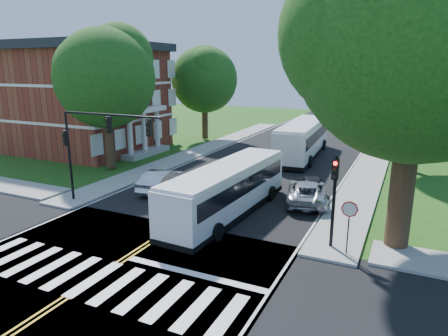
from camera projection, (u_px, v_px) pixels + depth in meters
The scene contains 24 objects.
ground at pixel (103, 274), 16.76m from camera, with size 140.00×140.00×0.00m, color #1E4D13.
road at pixel (256, 173), 32.53m from camera, with size 14.00×96.00×0.01m, color black.
cross_road at pixel (103, 273), 16.76m from camera, with size 60.00×12.00×0.01m, color black.
center_line at pixel (271, 163), 36.04m from camera, with size 0.36×70.00×0.01m, color gold.
edge_line_w at pixel (205, 156), 38.85m from camera, with size 0.12×70.00×0.01m, color silver.
edge_line_e at pixel (349, 171), 33.23m from camera, with size 0.12×70.00×0.01m, color silver.
crosswalk at pixel (94, 279), 16.31m from camera, with size 12.60×3.00×0.01m, color silver.
stop_bar at pixel (194, 274), 16.71m from camera, with size 6.60×0.40×0.01m, color silver.
sidewalk_nw at pixel (206, 148), 42.08m from camera, with size 2.60×40.00×0.15m, color gray.
sidewalk_ne at pixel (372, 164), 35.22m from camera, with size 2.60×40.00×0.15m, color gray.
tree_ne_big at pixel (419, 38), 16.85m from camera, with size 10.80×10.80×14.91m.
tree_west_near at pixel (105, 78), 31.93m from camera, with size 8.00×8.00×11.40m.
tree_west_far at pixel (204, 80), 45.88m from camera, with size 7.60×7.60×10.67m.
tree_east_mid at pixel (423, 74), 31.10m from camera, with size 8.40×8.40×11.93m.
tree_east_far at pixel (430, 81), 44.96m from camera, with size 7.20×7.20×10.34m.
brick_building at pixel (68, 96), 42.03m from camera, with size 20.00×13.00×10.80m.
signal_nw at pixel (96, 137), 23.73m from camera, with size 7.15×0.46×5.66m.
signal_ne at pixel (334, 190), 18.28m from camera, with size 0.30×0.46×4.40m.
stop_sign at pixel (349, 215), 17.77m from camera, with size 0.76×0.08×2.53m.
bus_lead at pixel (228, 189), 23.07m from camera, with size 3.24×11.53×2.95m.
bus_follow at pixel (303, 139), 38.07m from camera, with size 3.70×13.08×3.35m.
hatchback at pixel (162, 180), 27.76m from camera, with size 1.61×4.62×1.52m, color silver.
suv at pixel (307, 192), 25.30m from camera, with size 2.38×5.17×1.44m, color #B0B2B7.
dark_sedan at pixel (311, 184), 27.57m from camera, with size 1.56×3.84×1.11m, color black.
Camera 1 is at (11.08, -11.52, 8.43)m, focal length 32.00 mm.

